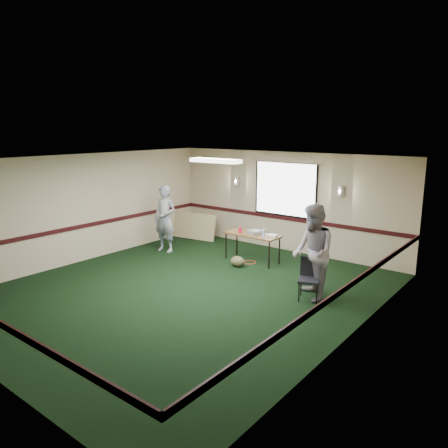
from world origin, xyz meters
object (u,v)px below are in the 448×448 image
Objects in this scene: person_right at (313,252)px; folding_table at (252,236)px; person_left at (165,219)px; conference_chair at (310,275)px; projector at (254,232)px.

folding_table is at bearing -163.82° from person_right.
person_right is (4.73, -0.61, 0.04)m from person_left.
conference_chair is at bearing -28.87° from folding_table.
person_left is at bearing -163.22° from folding_table.
folding_table is at bearing -169.82° from projector.
person_right reaches higher than projector.
folding_table is 0.76× the size of person_right.
folding_table is 2.64m from conference_chair.
person_right is at bearing -15.61° from person_left.
conference_chair is at bearing -13.69° from projector.
conference_chair is at bearing -15.90° from person_left.
conference_chair reaches higher than projector.
person_left is 4.77m from person_right.
person_left is at bearing -142.07° from person_right.
folding_table is at bearing 7.52° from person_left.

